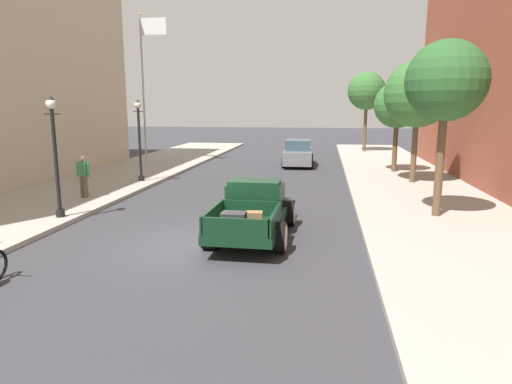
# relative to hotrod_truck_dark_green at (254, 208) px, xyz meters

# --- Properties ---
(ground_plane) EXTENTS (140.00, 140.00, 0.00)m
(ground_plane) POSITION_rel_hotrod_truck_dark_green_xyz_m (-1.40, -1.27, -0.75)
(ground_plane) COLOR #333338
(sidewalk_right) EXTENTS (5.50, 64.00, 0.15)m
(sidewalk_right) POSITION_rel_hotrod_truck_dark_green_xyz_m (5.85, -1.27, -0.68)
(sidewalk_right) COLOR #9E998E
(sidewalk_right) RESTS_ON ground
(hotrod_truck_dark_green) EXTENTS (2.25, 4.97, 1.58)m
(hotrod_truck_dark_green) POSITION_rel_hotrod_truck_dark_green_xyz_m (0.00, 0.00, 0.00)
(hotrod_truck_dark_green) COLOR black
(hotrod_truck_dark_green) RESTS_ON ground
(car_background_grey) EXTENTS (1.96, 4.35, 1.65)m
(car_background_grey) POSITION_rel_hotrod_truck_dark_green_xyz_m (0.34, 15.59, 0.01)
(car_background_grey) COLOR slate
(car_background_grey) RESTS_ON ground
(pedestrian_sidewalk_left) EXTENTS (0.53, 0.22, 1.65)m
(pedestrian_sidewalk_left) POSITION_rel_hotrod_truck_dark_green_xyz_m (-7.31, 3.50, 0.33)
(pedestrian_sidewalk_left) COLOR brown
(pedestrian_sidewalk_left) RESTS_ON sidewalk_left
(street_lamp_near) EXTENTS (0.50, 0.32, 3.85)m
(street_lamp_near) POSITION_rel_hotrod_truck_dark_green_xyz_m (-6.44, 0.46, 1.63)
(street_lamp_near) COLOR black
(street_lamp_near) RESTS_ON sidewalk_left
(street_lamp_far) EXTENTS (0.50, 0.32, 3.85)m
(street_lamp_far) POSITION_rel_hotrod_truck_dark_green_xyz_m (-6.74, 7.71, 1.63)
(street_lamp_far) COLOR black
(street_lamp_far) RESTS_ON sidewalk_left
(flagpole) EXTENTS (1.74, 0.16, 9.16)m
(flagpole) POSITION_rel_hotrod_truck_dark_green_xyz_m (-9.19, 14.86, 5.02)
(flagpole) COLOR #B2B2B7
(flagpole) RESTS_ON sidewalk_left
(street_tree_nearest) EXTENTS (2.51, 2.51, 5.56)m
(street_tree_nearest) POSITION_rel_hotrod_truck_dark_green_xyz_m (5.64, 2.51, 3.66)
(street_tree_nearest) COLOR brown
(street_tree_nearest) RESTS_ON sidewalk_right
(street_tree_second) EXTENTS (3.07, 3.07, 5.63)m
(street_tree_second) POSITION_rel_hotrod_truck_dark_green_xyz_m (6.13, 9.31, 3.47)
(street_tree_second) COLOR brown
(street_tree_second) RESTS_ON sidewalk_right
(street_tree_third) EXTENTS (2.50, 2.50, 4.86)m
(street_tree_third) POSITION_rel_hotrod_truck_dark_green_xyz_m (5.79, 12.86, 2.98)
(street_tree_third) COLOR brown
(street_tree_third) RESTS_ON sidewalk_right
(street_tree_farthest) EXTENTS (2.97, 2.97, 6.23)m
(street_tree_farthest) POSITION_rel_hotrod_truck_dark_green_xyz_m (5.14, 24.47, 4.12)
(street_tree_farthest) COLOR brown
(street_tree_farthest) RESTS_ON sidewalk_right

